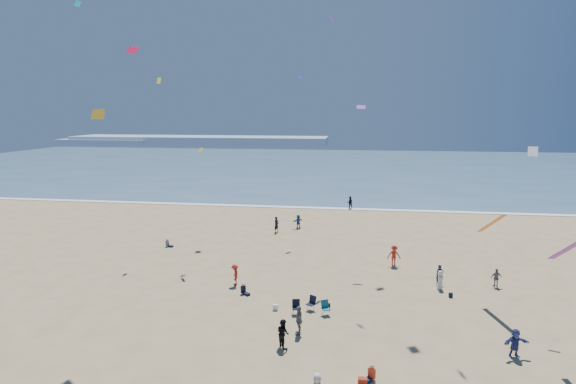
# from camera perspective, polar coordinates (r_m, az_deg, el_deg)

# --- Properties ---
(ocean) EXTENTS (220.00, 100.00, 0.06)m
(ocean) POSITION_cam_1_polar(r_m,az_deg,el_deg) (113.12, 5.30, 3.25)
(ocean) COLOR #476B84
(ocean) RESTS_ON ground
(surf_line) EXTENTS (220.00, 1.20, 0.08)m
(surf_line) POSITION_cam_1_polar(r_m,az_deg,el_deg) (63.86, 2.96, -2.02)
(surf_line) COLOR white
(surf_line) RESTS_ON ground
(headland_far) EXTENTS (110.00, 20.00, 3.20)m
(headland_far) POSITION_cam_1_polar(r_m,az_deg,el_deg) (198.71, -11.17, 6.49)
(headland_far) COLOR #7A8EA8
(headland_far) RESTS_ON ground
(headland_near) EXTENTS (40.00, 14.00, 2.00)m
(headland_near) POSITION_cam_1_polar(r_m,az_deg,el_deg) (210.96, -21.99, 5.99)
(headland_near) COLOR #7A8EA8
(headland_near) RESTS_ON ground
(standing_flyers) EXTENTS (28.65, 55.73, 1.89)m
(standing_flyers) POSITION_cam_1_polar(r_m,az_deg,el_deg) (34.81, 6.28, -11.13)
(standing_flyers) COLOR black
(standing_flyers) RESTS_ON ground
(seated_group) EXTENTS (21.72, 25.81, 0.84)m
(seated_group) POSITION_cam_1_polar(r_m,az_deg,el_deg) (29.05, -3.06, -16.51)
(seated_group) COLOR silver
(seated_group) RESTS_ON ground
(chair_cluster) EXTENTS (2.75, 1.56, 1.00)m
(chair_cluster) POSITION_cam_1_polar(r_m,az_deg,el_deg) (31.29, 2.93, -14.31)
(chair_cluster) COLOR black
(chair_cluster) RESTS_ON ground
(white_tote) EXTENTS (0.35, 0.20, 0.40)m
(white_tote) POSITION_cam_1_polar(r_m,az_deg,el_deg) (31.88, -1.60, -14.42)
(white_tote) COLOR white
(white_tote) RESTS_ON ground
(black_backpack) EXTENTS (0.30, 0.22, 0.38)m
(black_backpack) POSITION_cam_1_polar(r_m,az_deg,el_deg) (32.16, 5.11, -14.25)
(black_backpack) COLOR black
(black_backpack) RESTS_ON ground
(cooler) EXTENTS (0.45, 0.30, 0.30)m
(cooler) POSITION_cam_1_polar(r_m,az_deg,el_deg) (24.69, 9.43, -22.57)
(cooler) COLOR #A02916
(cooler) RESTS_ON ground
(navy_bag) EXTENTS (0.28, 0.18, 0.34)m
(navy_bag) POSITION_cam_1_polar(r_m,az_deg,el_deg) (35.91, 19.96, -12.20)
(navy_bag) COLOR black
(navy_bag) RESTS_ON ground
(kites_aloft) EXTENTS (40.01, 43.77, 26.78)m
(kites_aloft) POSITION_cam_1_polar(r_m,az_deg,el_deg) (29.71, 16.46, 11.03)
(kites_aloft) COLOR silver
(kites_aloft) RESTS_ON ground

